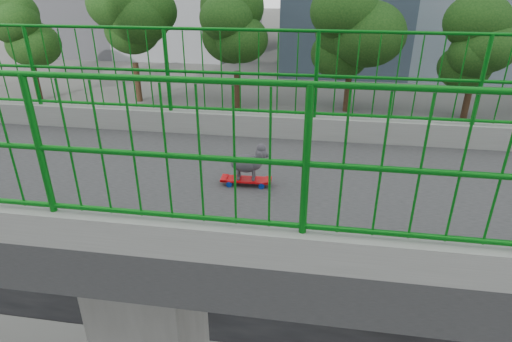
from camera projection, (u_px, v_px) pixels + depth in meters
The scene contains 13 objects.
road at pixel (269, 190), 19.34m from camera, with size 18.00×90.00×0.02m, color black.
footbridge at pixel (149, 293), 5.51m from camera, with size 3.00×24.00×7.00m.
railing at pixel (129, 154), 4.66m from camera, with size 3.00×24.00×1.42m.
street_trees at pixel (309, 44), 28.84m from camera, with size 5.30×60.40×7.26m.
skateboard at pixel (246, 180), 4.42m from camera, with size 0.18×0.54×0.07m.
poodle at pixel (248, 162), 4.32m from camera, with size 0.19×0.44×0.37m.
car_0 at pixel (143, 264), 13.22m from camera, with size 1.70×4.24×1.44m, color black.
car_1 at pixel (373, 229), 15.04m from camera, with size 1.54×4.42×1.46m, color red.
car_3 at pixel (314, 157), 21.10m from camera, with size 1.96×4.83×1.40m, color red.
car_4 at pixel (55, 121), 26.23m from camera, with size 1.70×4.24×1.44m, color red.
car_5 at pixel (394, 290), 12.14m from camera, with size 1.52×4.37×1.44m, color white.
car_6 at pixel (201, 214), 15.93m from camera, with size 2.45×5.32×1.48m, color white.
car_7 at pixel (77, 167), 19.74m from camera, with size 2.25×5.54×1.61m, color black.
Camera 1 is at (4.02, 2.06, 9.02)m, focal length 29.28 mm.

